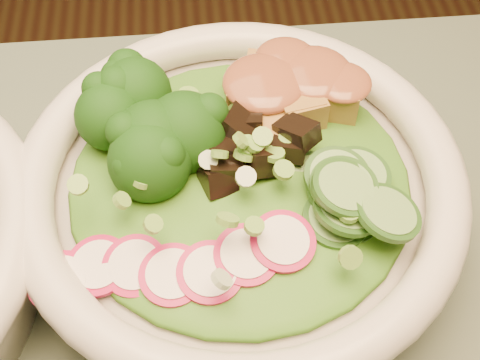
{
  "coord_description": "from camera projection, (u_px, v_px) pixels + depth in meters",
  "views": [
    {
      "loc": [
        -0.14,
        -0.06,
        1.14
      ],
      "look_at": [
        -0.11,
        0.19,
        0.81
      ],
      "focal_mm": 50.0,
      "sensor_mm": 36.0,
      "label": 1
    }
  ],
  "objects": [
    {
      "name": "salad_bowl",
      "position": [
        240.0,
        199.0,
        0.43
      ],
      "size": [
        0.28,
        0.28,
        0.08
      ],
      "rotation": [
        0.0,
        0.0,
        -0.34
      ],
      "color": "beige",
      "rests_on": "dining_table"
    },
    {
      "name": "lettuce_bed",
      "position": [
        240.0,
        179.0,
        0.41
      ],
      "size": [
        0.21,
        0.21,
        0.03
      ],
      "primitive_type": "ellipsoid",
      "color": "#235E13",
      "rests_on": "salad_bowl"
    },
    {
      "name": "broccoli_florets",
      "position": [
        144.0,
        129.0,
        0.42
      ],
      "size": [
        0.1,
        0.1,
        0.05
      ],
      "primitive_type": null,
      "rotation": [
        0.0,
        0.0,
        -0.34
      ],
      "color": "black",
      "rests_on": "salad_bowl"
    },
    {
      "name": "radish_slices",
      "position": [
        191.0,
        266.0,
        0.37
      ],
      "size": [
        0.12,
        0.08,
        0.02
      ],
      "primitive_type": null,
      "rotation": [
        0.0,
        0.0,
        -0.34
      ],
      "color": "#A60C3E",
      "rests_on": "salad_bowl"
    },
    {
      "name": "cucumber_slices",
      "position": [
        345.0,
        208.0,
        0.39
      ],
      "size": [
        0.09,
        0.09,
        0.04
      ],
      "primitive_type": null,
      "rotation": [
        0.0,
        0.0,
        -0.34
      ],
      "color": "#7AAB5F",
      "rests_on": "salad_bowl"
    },
    {
      "name": "mushroom_heap",
      "position": [
        249.0,
        149.0,
        0.41
      ],
      "size": [
        0.09,
        0.09,
        0.04
      ],
      "primitive_type": null,
      "rotation": [
        0.0,
        0.0,
        -0.34
      ],
      "color": "black",
      "rests_on": "salad_bowl"
    },
    {
      "name": "tofu_cubes",
      "position": [
        286.0,
        96.0,
        0.44
      ],
      "size": [
        0.11,
        0.09,
        0.04
      ],
      "primitive_type": null,
      "rotation": [
        0.0,
        0.0,
        -0.34
      ],
      "color": "olive",
      "rests_on": "salad_bowl"
    },
    {
      "name": "peanut_sauce",
      "position": [
        287.0,
        81.0,
        0.43
      ],
      "size": [
        0.07,
        0.06,
        0.02
      ],
      "primitive_type": "ellipsoid",
      "color": "brown",
      "rests_on": "tofu_cubes"
    },
    {
      "name": "scallion_garnish",
      "position": [
        240.0,
        153.0,
        0.39
      ],
      "size": [
        0.2,
        0.2,
        0.03
      ],
      "primitive_type": null,
      "color": "#689D37",
      "rests_on": "salad_bowl"
    }
  ]
}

